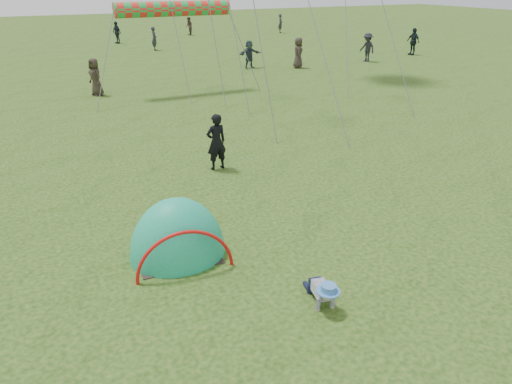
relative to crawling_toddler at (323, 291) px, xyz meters
name	(u,v)px	position (x,y,z in m)	size (l,w,h in m)	color
ground	(339,271)	(0.79, 0.64, -0.27)	(140.00, 140.00, 0.00)	#14340B
crawling_toddler	(323,291)	(0.00, 0.00, 0.00)	(0.49, 0.70, 0.54)	black
popup_tent	(179,255)	(-1.70, 2.48, -0.27)	(1.86, 1.53, 2.40)	#159852
standing_adult	(216,142)	(0.63, 6.29, 0.53)	(0.58, 0.38, 1.59)	black
crowd_person_0	(154,39)	(5.06, 29.88, 0.57)	(0.61, 0.40, 1.67)	#262733
crowd_person_1	(189,26)	(10.46, 38.06, 0.54)	(0.78, 0.61, 1.61)	#453630
crowd_person_2	(117,33)	(3.33, 35.14, 0.59)	(1.00, 0.42, 1.71)	#212633
crowd_person_3	(367,47)	(16.00, 19.04, 0.61)	(1.13, 0.65, 1.75)	black
crowd_person_4	(298,53)	(10.87, 19.01, 0.60)	(0.85, 0.55, 1.74)	#312923
crowd_person_8	(413,41)	(20.63, 19.88, 0.63)	(1.05, 0.44, 1.79)	black
crowd_person_10	(95,77)	(-1.01, 17.03, 0.56)	(0.81, 0.53, 1.66)	#302820
crowd_person_11	(249,54)	(8.27, 20.30, 0.52)	(1.47, 0.47, 1.58)	#27343D
crowd_person_12	(280,23)	(19.11, 36.16, 0.60)	(0.63, 0.42, 1.73)	#292932
rainbow_tube_kite	(173,9)	(2.54, 15.96, 3.40)	(0.64, 0.64, 5.11)	red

